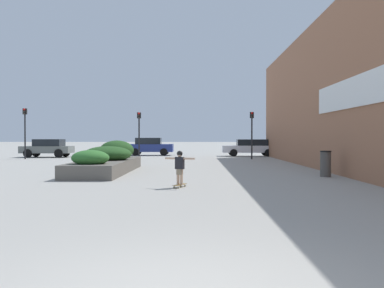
# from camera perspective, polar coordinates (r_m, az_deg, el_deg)

# --- Properties ---
(building_wall_right) EXTENTS (0.67, 40.52, 7.73)m
(building_wall_right) POSITION_cam_1_polar(r_m,az_deg,el_deg) (19.08, 20.51, 7.51)
(building_wall_right) COLOR #9E6647
(building_wall_right) RESTS_ON ground_plane
(planter_box) EXTENTS (2.25, 8.13, 1.48)m
(planter_box) POSITION_cam_1_polar(r_m,az_deg,el_deg) (20.82, -11.13, -2.07)
(planter_box) COLOR #605B54
(planter_box) RESTS_ON ground_plane
(skateboard) EXTENTS (0.45, 0.78, 0.10)m
(skateboard) POSITION_cam_1_polar(r_m,az_deg,el_deg) (14.07, -1.65, -5.52)
(skateboard) COLOR olive
(skateboard) RESTS_ON ground_plane
(skateboarder) EXTENTS (0.99, 0.43, 1.11)m
(skateboarder) POSITION_cam_1_polar(r_m,az_deg,el_deg) (14.01, -1.65, -2.69)
(skateboarder) COLOR tan
(skateboarder) RESTS_ON skateboard
(trash_bin) EXTENTS (0.46, 0.46, 1.08)m
(trash_bin) POSITION_cam_1_polar(r_m,az_deg,el_deg) (18.64, 17.39, -2.53)
(trash_bin) COLOR #514C47
(trash_bin) RESTS_ON ground_plane
(car_leftmost) EXTENTS (4.63, 2.01, 1.62)m
(car_leftmost) POSITION_cam_1_polar(r_m,az_deg,el_deg) (39.39, 18.10, -0.31)
(car_leftmost) COLOR #BCBCC1
(car_leftmost) RESTS_ON ground_plane
(car_center_left) EXTENTS (4.06, 2.02, 1.49)m
(car_center_left) POSITION_cam_1_polar(r_m,az_deg,el_deg) (37.33, -18.68, -0.46)
(car_center_left) COLOR slate
(car_center_left) RESTS_ON ground_plane
(car_center_right) EXTENTS (4.13, 1.94, 1.60)m
(car_center_right) POSITION_cam_1_polar(r_m,az_deg,el_deg) (39.21, -5.62, -0.30)
(car_center_right) COLOR navy
(car_center_right) RESTS_ON ground_plane
(car_rightmost) EXTENTS (4.77, 1.93, 1.47)m
(car_rightmost) POSITION_cam_1_polar(r_m,az_deg,el_deg) (37.83, 7.78, -0.43)
(car_rightmost) COLOR silver
(car_rightmost) RESTS_ON ground_plane
(traffic_light_left) EXTENTS (0.28, 0.30, 3.53)m
(traffic_light_left) POSITION_cam_1_polar(r_m,az_deg,el_deg) (32.55, -7.08, 2.22)
(traffic_light_left) COLOR black
(traffic_light_left) RESTS_ON ground_plane
(traffic_light_right) EXTENTS (0.28, 0.30, 3.55)m
(traffic_light_right) POSITION_cam_1_polar(r_m,az_deg,el_deg) (32.40, 7.98, 2.24)
(traffic_light_right) COLOR black
(traffic_light_right) RESTS_ON ground_plane
(traffic_light_far_left) EXTENTS (0.28, 0.30, 3.83)m
(traffic_light_far_left) POSITION_cam_1_polar(r_m,az_deg,el_deg) (34.56, -21.39, 2.38)
(traffic_light_far_left) COLOR black
(traffic_light_far_left) RESTS_ON ground_plane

